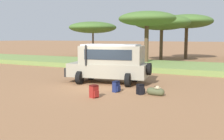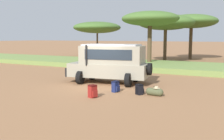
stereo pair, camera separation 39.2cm
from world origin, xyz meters
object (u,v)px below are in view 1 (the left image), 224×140
(backpack_beside_front_wheel, at_px, (140,89))
(acacia_tree_right_mid, at_px, (187,22))
(duffel_bag_low_black_case, at_px, (156,91))
(acacia_tree_far_left, at_px, (93,27))
(safari_vehicle, at_px, (110,62))
(backpack_cluster_center, at_px, (116,87))
(acacia_tree_centre_back, at_px, (147,19))
(backpack_near_rear_wheel, at_px, (94,91))
(acacia_tree_left_mid, at_px, (162,23))

(backpack_beside_front_wheel, relative_size, acacia_tree_right_mid, 0.07)
(duffel_bag_low_black_case, relative_size, acacia_tree_far_left, 0.13)
(safari_vehicle, relative_size, acacia_tree_far_left, 0.75)
(safari_vehicle, relative_size, backpack_cluster_center, 9.37)
(duffel_bag_low_black_case, distance_m, acacia_tree_centre_back, 13.99)
(backpack_beside_front_wheel, height_order, backpack_near_rear_wheel, backpack_near_rear_wheel)
(safari_vehicle, xyz_separation_m, duffel_bag_low_black_case, (3.65, -2.15, -1.10))
(backpack_beside_front_wheel, distance_m, duffel_bag_low_black_case, 0.76)
(backpack_beside_front_wheel, height_order, acacia_tree_right_mid, acacia_tree_right_mid)
(acacia_tree_left_mid, xyz_separation_m, acacia_tree_right_mid, (1.83, 5.33, 0.34))
(backpack_near_rear_wheel, bearing_deg, backpack_beside_front_wheel, 43.39)
(duffel_bag_low_black_case, bearing_deg, backpack_near_rear_wheel, -144.42)
(duffel_bag_low_black_case, xyz_separation_m, acacia_tree_right_mid, (-2.97, 23.07, 4.69))
(acacia_tree_centre_back, distance_m, acacia_tree_right_mid, 10.84)
(backpack_beside_front_wheel, bearing_deg, duffel_bag_low_black_case, 10.20)
(backpack_cluster_center, height_order, acacia_tree_centre_back, acacia_tree_centre_back)
(acacia_tree_centre_back, height_order, acacia_tree_right_mid, acacia_tree_right_mid)
(backpack_near_rear_wheel, bearing_deg, duffel_bag_low_black_case, 35.58)
(duffel_bag_low_black_case, distance_m, acacia_tree_left_mid, 18.88)
(backpack_beside_front_wheel, bearing_deg, backpack_cluster_center, -179.61)
(duffel_bag_low_black_case, height_order, acacia_tree_right_mid, acacia_tree_right_mid)
(backpack_cluster_center, bearing_deg, acacia_tree_right_mid, 92.16)
(safari_vehicle, relative_size, acacia_tree_left_mid, 0.83)
(acacia_tree_far_left, bearing_deg, backpack_beside_front_wheel, -54.19)
(safari_vehicle, relative_size, duffel_bag_low_black_case, 5.97)
(safari_vehicle, xyz_separation_m, backpack_near_rear_wheel, (1.16, -3.93, -1.00))
(backpack_cluster_center, bearing_deg, safari_vehicle, 124.05)
(backpack_near_rear_wheel, distance_m, acacia_tree_far_left, 26.76)
(acacia_tree_right_mid, bearing_deg, safari_vehicle, -91.85)
(duffel_bag_low_black_case, distance_m, acacia_tree_right_mid, 23.73)
(backpack_cluster_center, distance_m, acacia_tree_right_mid, 23.68)
(safari_vehicle, height_order, acacia_tree_right_mid, acacia_tree_right_mid)
(safari_vehicle, distance_m, backpack_cluster_center, 2.95)
(backpack_beside_front_wheel, distance_m, acacia_tree_right_mid, 23.77)
(backpack_beside_front_wheel, relative_size, duffel_bag_low_black_case, 0.58)
(acacia_tree_far_left, xyz_separation_m, acacia_tree_left_mid, (11.18, -3.25, 0.28))
(safari_vehicle, relative_size, acacia_tree_centre_back, 0.97)
(safari_vehicle, bearing_deg, acacia_tree_centre_back, 96.31)
(acacia_tree_left_mid, distance_m, acacia_tree_centre_back, 5.35)
(acacia_tree_left_mid, distance_m, acacia_tree_right_mid, 5.65)
(safari_vehicle, height_order, backpack_beside_front_wheel, safari_vehicle)
(acacia_tree_right_mid, bearing_deg, backpack_cluster_center, -87.84)
(safari_vehicle, xyz_separation_m, acacia_tree_left_mid, (-1.16, 15.58, 3.24))
(acacia_tree_far_left, relative_size, acacia_tree_centre_back, 1.29)
(safari_vehicle, bearing_deg, duffel_bag_low_black_case, -30.57)
(backpack_beside_front_wheel, bearing_deg, acacia_tree_right_mid, 95.48)
(backpack_beside_front_wheel, distance_m, acacia_tree_left_mid, 18.82)
(backpack_beside_front_wheel, distance_m, backpack_near_rear_wheel, 2.39)
(safari_vehicle, distance_m, duffel_bag_low_black_case, 4.38)
(safari_vehicle, relative_size, backpack_near_rear_wheel, 8.94)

